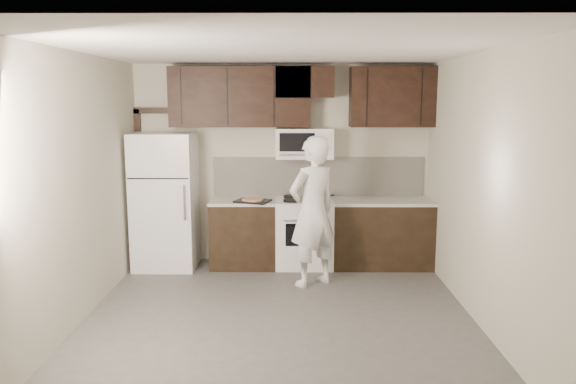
{
  "coord_description": "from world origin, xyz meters",
  "views": [
    {
      "loc": [
        0.12,
        -5.42,
        2.24
      ],
      "look_at": [
        0.09,
        0.9,
        1.19
      ],
      "focal_mm": 35.0,
      "sensor_mm": 36.0,
      "label": 1
    }
  ],
  "objects_px": {
    "stove": "(304,232)",
    "refrigerator": "(165,201)",
    "microwave": "(304,143)",
    "person": "(313,212)"
  },
  "relations": [
    {
      "from": "stove",
      "to": "refrigerator",
      "type": "relative_size",
      "value": 0.52
    },
    {
      "from": "refrigerator",
      "to": "person",
      "type": "xyz_separation_m",
      "value": [
        1.93,
        -0.74,
        0.01
      ]
    },
    {
      "from": "stove",
      "to": "refrigerator",
      "type": "xyz_separation_m",
      "value": [
        -1.85,
        -0.05,
        0.44
      ]
    },
    {
      "from": "stove",
      "to": "microwave",
      "type": "xyz_separation_m",
      "value": [
        -0.0,
        0.12,
        1.19
      ]
    },
    {
      "from": "refrigerator",
      "to": "person",
      "type": "bearing_deg",
      "value": -20.9
    },
    {
      "from": "refrigerator",
      "to": "person",
      "type": "relative_size",
      "value": 0.99
    },
    {
      "from": "microwave",
      "to": "person",
      "type": "relative_size",
      "value": 0.42
    },
    {
      "from": "microwave",
      "to": "refrigerator",
      "type": "xyz_separation_m",
      "value": [
        -1.85,
        -0.17,
        -0.75
      ]
    },
    {
      "from": "microwave",
      "to": "person",
      "type": "distance_m",
      "value": 1.17
    },
    {
      "from": "microwave",
      "to": "refrigerator",
      "type": "distance_m",
      "value": 2.0
    }
  ]
}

